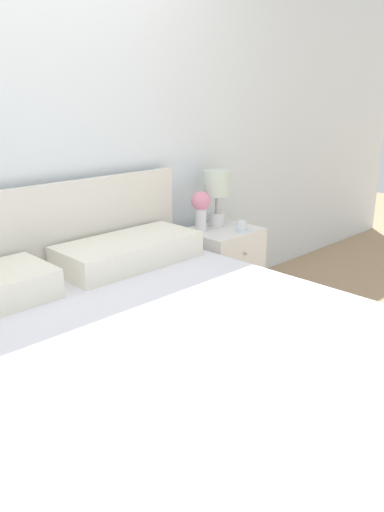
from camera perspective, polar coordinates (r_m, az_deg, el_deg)
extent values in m
plane|color=tan|center=(2.95, -16.90, -11.28)|extent=(12.00, 12.00, 0.00)
cube|color=white|center=(2.65, -20.27, 14.74)|extent=(8.00, 0.06, 2.60)
cube|color=beige|center=(2.13, -3.41, -17.83)|extent=(1.87, 2.05, 0.32)
cube|color=white|center=(1.99, -3.55, -11.77)|extent=(1.84, 2.01, 0.20)
cube|color=silver|center=(2.73, -17.57, -2.57)|extent=(1.91, 0.05, 0.97)
cube|color=white|center=(2.73, -7.22, 0.55)|extent=(0.79, 0.36, 0.14)
cube|color=white|center=(3.37, 3.38, -1.48)|extent=(0.46, 0.39, 0.56)
sphere|color=#B2AD93|center=(3.20, 6.15, 0.27)|extent=(0.02, 0.02, 0.02)
cylinder|color=white|center=(3.36, 2.78, 4.21)|extent=(0.11, 0.11, 0.09)
cylinder|color=#B7B29E|center=(3.34, 2.81, 5.93)|extent=(0.02, 0.02, 0.12)
cylinder|color=silver|center=(3.31, 2.84, 8.32)|extent=(0.17, 0.17, 0.16)
cylinder|color=white|center=(3.22, 1.02, 4.17)|extent=(0.07, 0.07, 0.15)
sphere|color=pink|center=(3.19, 1.04, 6.30)|extent=(0.12, 0.12, 0.12)
sphere|color=#609356|center=(3.22, 1.42, 5.84)|extent=(0.06, 0.06, 0.06)
cylinder|color=white|center=(3.25, 5.72, 2.89)|extent=(0.10, 0.10, 0.01)
cylinder|color=white|center=(3.24, 5.74, 3.49)|extent=(0.06, 0.06, 0.06)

